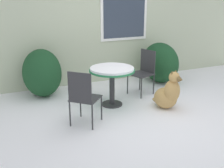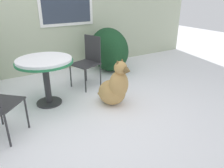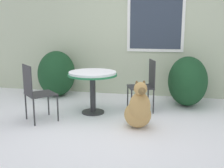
{
  "view_description": "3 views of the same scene",
  "coord_description": "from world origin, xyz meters",
  "views": [
    {
      "loc": [
        -2.34,
        -3.8,
        2.04
      ],
      "look_at": [
        -0.36,
        0.71,
        0.41
      ],
      "focal_mm": 45.0,
      "sensor_mm": 36.0,
      "label": 1
    },
    {
      "loc": [
        -1.12,
        -2.41,
        1.62
      ],
      "look_at": [
        0.48,
        0.19,
        0.33
      ],
      "focal_mm": 35.0,
      "sensor_mm": 36.0,
      "label": 2
    },
    {
      "loc": [
        0.94,
        -3.79,
        1.49
      ],
      "look_at": [
        0.0,
        0.6,
        0.55
      ],
      "focal_mm": 45.0,
      "sensor_mm": 36.0,
      "label": 3
    }
  ],
  "objects": [
    {
      "name": "house_wall",
      "position": [
        0.03,
        2.2,
        1.43
      ],
      "size": [
        8.0,
        0.1,
        2.83
      ],
      "color": "#B2BC9E",
      "rests_on": "ground_plane"
    },
    {
      "name": "dog",
      "position": [
        0.5,
        0.14,
        0.27
      ],
      "size": [
        0.52,
        0.63,
        0.74
      ],
      "rotation": [
        0.0,
        0.0,
        0.33
      ],
      "color": "tan",
      "rests_on": "ground_plane"
    },
    {
      "name": "ground_plane",
      "position": [
        0.0,
        0.0,
        0.0
      ],
      "size": [
        16.0,
        16.0,
        0.0
      ],
      "primitive_type": "plane",
      "color": "white"
    },
    {
      "name": "patio_chair_near_table",
      "position": [
        0.5,
        1.04,
        0.49
      ],
      "size": [
        0.53,
        0.53,
        0.91
      ],
      "rotation": [
        0.0,
        0.0,
        -1.24
      ],
      "color": "#2D2D30",
      "rests_on": "ground_plane"
    },
    {
      "name": "patio_table",
      "position": [
        -0.36,
        0.71,
        0.61
      ],
      "size": [
        0.83,
        0.83,
        0.73
      ],
      "color": "#2D2D30",
      "rests_on": "ground_plane"
    },
    {
      "name": "shrub_middle",
      "position": [
        1.25,
        1.58,
        0.46
      ],
      "size": [
        0.73,
        1.07,
        0.93
      ],
      "color": "#194223",
      "rests_on": "ground_plane"
    }
  ]
}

